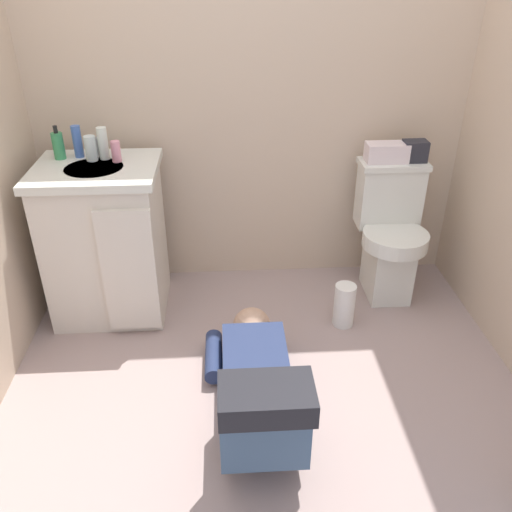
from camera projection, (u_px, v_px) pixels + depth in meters
name	position (u px, v px, depth m)	size (l,w,h in m)	color
ground_plane	(265.00, 388.00, 2.41)	(2.82, 3.03, 0.04)	#A48C86
wall_back	(251.00, 67.00, 2.72)	(2.48, 0.08, 2.40)	beige
toilet	(390.00, 233.00, 2.91)	(0.36, 0.46, 0.75)	silver
vanity_cabinet	(107.00, 240.00, 2.73)	(0.60, 0.53, 0.82)	beige
faucet	(99.00, 147.00, 2.64)	(0.02, 0.02, 0.10)	silver
person_plumber	(257.00, 387.00, 2.14)	(0.39, 1.06, 0.52)	navy
tissue_box	(387.00, 152.00, 2.78)	(0.22, 0.11, 0.10)	silver
toiletry_bag	(415.00, 151.00, 2.78)	(0.12, 0.09, 0.11)	#26262D
soap_dispenser	(58.00, 145.00, 2.60)	(0.06, 0.06, 0.17)	#368D54
bottle_blue	(77.00, 142.00, 2.62)	(0.05, 0.05, 0.16)	#4267B7
bottle_clear	(91.00, 148.00, 2.58)	(0.06, 0.06, 0.12)	silver
bottle_white	(103.00, 143.00, 2.59)	(0.05, 0.05, 0.16)	silver
bottle_pink	(116.00, 151.00, 2.57)	(0.05, 0.05, 0.10)	pink
paper_towel_roll	(344.00, 305.00, 2.74)	(0.11, 0.11, 0.24)	white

